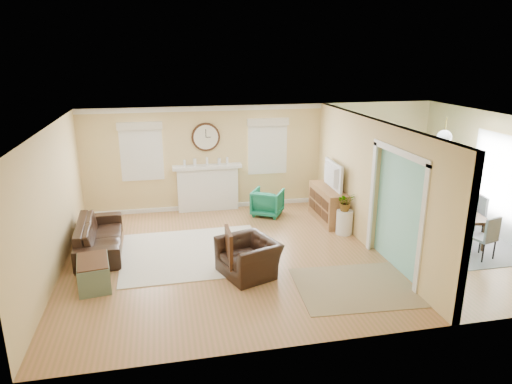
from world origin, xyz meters
TOP-DOWN VIEW (x-y plane):
  - floor at (0.00, 0.00)m, footprint 9.00×9.00m
  - wall_back at (0.00, 3.00)m, footprint 9.00×0.02m
  - wall_front at (0.00, -3.00)m, footprint 9.00×0.02m
  - wall_left at (-4.50, 0.00)m, footprint 0.02×6.00m
  - wall_right at (4.50, 0.00)m, footprint 0.02×6.00m
  - ceiling at (0.00, 0.00)m, footprint 9.00×6.00m
  - partition at (1.51, 0.28)m, footprint 0.17×6.00m
  - fireplace at (-1.50, 2.88)m, footprint 1.70×0.30m
  - wall_clock at (-1.50, 2.97)m, footprint 0.70×0.07m
  - window_left at (-3.05, 2.95)m, footprint 1.05×0.13m
  - window_right at (0.05, 2.95)m, footprint 1.05×0.13m
  - french_doors at (4.45, 0.00)m, footprint 0.06×1.70m
  - pendant at (3.00, 0.00)m, footprint 0.30×0.30m
  - rug_cream at (-2.07, 0.33)m, footprint 2.85×2.48m
  - rug_jute at (0.52, -1.63)m, footprint 2.07×1.74m
  - rug_grey at (3.35, 0.09)m, footprint 2.56×3.21m
  - sofa at (-3.90, 0.85)m, footprint 0.96×2.18m
  - eames_chair at (-1.16, -0.78)m, footprint 1.18×1.25m
  - green_chair at (-0.12, 2.20)m, footprint 0.95×0.95m
  - trunk at (-3.82, -0.68)m, footprint 0.63×0.90m
  - credenza at (1.20, 1.54)m, footprint 0.50×1.47m
  - tv at (1.19, 1.54)m, footprint 0.17×1.09m
  - garden_stool at (1.26, 0.67)m, footprint 0.36×0.36m
  - potted_plant at (1.26, 0.67)m, footprint 0.39×0.34m
  - dining_table at (3.35, 0.09)m, footprint 1.28×1.99m
  - dining_chair_n at (3.37, 1.14)m, footprint 0.44×0.44m
  - dining_chair_s at (3.38, -1.06)m, footprint 0.48×0.48m
  - dining_chair_w at (2.77, 0.10)m, footprint 0.43×0.43m
  - dining_chair_e at (3.96, 0.04)m, footprint 0.45×0.45m

SIDE VIEW (x-z plane):
  - floor at x=0.00m, z-range 0.00..0.00m
  - rug_jute at x=0.52m, z-range 0.00..0.01m
  - rug_grey at x=3.35m, z-range 0.00..0.01m
  - rug_cream at x=-2.07m, z-range 0.00..0.01m
  - trunk at x=-3.82m, z-range 0.00..0.48m
  - garden_stool at x=1.26m, z-range 0.00..0.53m
  - sofa at x=-3.90m, z-range 0.00..0.62m
  - green_chair at x=-0.12m, z-range 0.00..0.64m
  - eames_chair at x=-1.16m, z-range 0.00..0.65m
  - dining_table at x=3.35m, z-range 0.00..0.66m
  - credenza at x=1.20m, z-range 0.00..0.80m
  - dining_chair_s at x=3.38m, z-range 0.08..0.95m
  - dining_chair_e at x=3.96m, z-range 0.08..0.96m
  - dining_chair_w at x=2.77m, z-range 0.08..0.98m
  - dining_chair_n at x=3.37m, z-range 0.08..1.02m
  - fireplace at x=-1.50m, z-range 0.01..1.18m
  - potted_plant at x=1.26m, z-range 0.53..0.94m
  - french_doors at x=4.45m, z-range 0.00..2.20m
  - tv at x=1.19m, z-range 0.80..1.42m
  - wall_back at x=0.00m, z-range 0.00..2.60m
  - wall_front at x=0.00m, z-range 0.00..2.60m
  - wall_left at x=-4.50m, z-range 0.00..2.60m
  - wall_right at x=4.50m, z-range 0.00..2.60m
  - partition at x=1.51m, z-range 0.06..2.66m
  - window_left at x=-3.05m, z-range 0.95..2.37m
  - window_right at x=0.05m, z-range 0.95..2.37m
  - wall_clock at x=-1.50m, z-range 1.50..2.20m
  - pendant at x=3.00m, z-range 1.93..2.48m
  - ceiling at x=0.00m, z-range 2.59..2.61m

